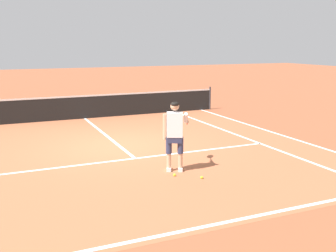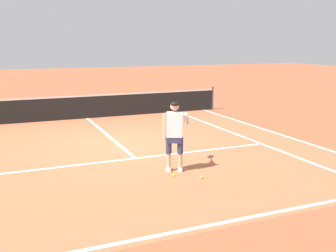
% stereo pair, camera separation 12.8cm
% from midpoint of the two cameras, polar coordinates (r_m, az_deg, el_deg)
% --- Properties ---
extents(ground_plane, '(80.00, 80.00, 0.00)m').
position_cam_midpoint_polar(ground_plane, '(12.32, -6.70, -2.72)').
color(ground_plane, '#9E5133').
extents(court_inner_surface, '(10.98, 11.16, 0.00)m').
position_cam_midpoint_polar(court_inner_surface, '(11.80, -5.93, -3.34)').
color(court_inner_surface, '#B2603D').
rests_on(court_inner_surface, ground).
extents(line_baseline, '(10.98, 0.10, 0.01)m').
position_cam_midpoint_polar(line_baseline, '(7.12, 7.30, -13.78)').
color(line_baseline, white).
rests_on(line_baseline, ground).
extents(line_service, '(8.23, 0.10, 0.01)m').
position_cam_midpoint_polar(line_service, '(10.86, -4.34, -4.63)').
color(line_service, white).
rests_on(line_service, ground).
extents(line_centre_service, '(0.10, 6.40, 0.01)m').
position_cam_midpoint_polar(line_centre_service, '(13.84, -8.59, -1.15)').
color(line_centre_service, white).
rests_on(line_centre_service, ground).
extents(line_singles_right, '(0.10, 10.76, 0.01)m').
position_cam_midpoint_polar(line_singles_right, '(13.53, 10.97, -1.52)').
color(line_singles_right, white).
rests_on(line_singles_right, ground).
extents(line_doubles_right, '(0.10, 10.76, 0.01)m').
position_cam_midpoint_polar(line_doubles_right, '(14.33, 15.55, -1.00)').
color(line_doubles_right, white).
rests_on(line_doubles_right, ground).
extents(tennis_net, '(11.96, 0.08, 1.07)m').
position_cam_midpoint_polar(tennis_net, '(16.82, -11.37, 2.75)').
color(tennis_net, '#333338').
rests_on(tennis_net, ground).
extents(tennis_player, '(0.99, 0.96, 1.71)m').
position_cam_midpoint_polar(tennis_player, '(9.56, 1.37, -0.77)').
color(tennis_player, white).
rests_on(tennis_player, ground).
extents(tennis_ball_near_feet, '(0.07, 0.07, 0.07)m').
position_cam_midpoint_polar(tennis_ball_near_feet, '(9.41, 1.27, -7.02)').
color(tennis_ball_near_feet, '#CCE02D').
rests_on(tennis_ball_near_feet, ground).
extents(tennis_ball_by_baseline, '(0.07, 0.07, 0.07)m').
position_cam_midpoint_polar(tennis_ball_by_baseline, '(9.27, 5.18, -7.37)').
color(tennis_ball_by_baseline, '#CCE02D').
rests_on(tennis_ball_by_baseline, ground).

